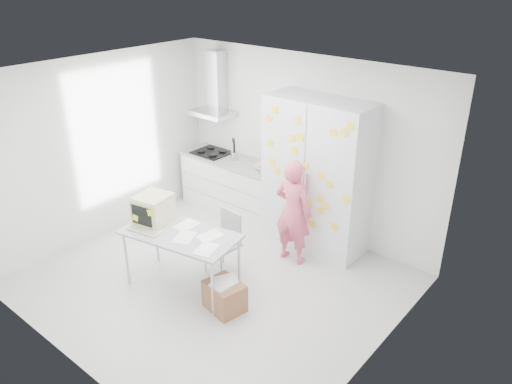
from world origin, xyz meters
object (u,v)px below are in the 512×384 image
Objects in this scene: cardboard_box at (225,296)px; chair at (225,239)px; desk at (163,220)px; person at (293,212)px.

chair is at bearing 131.59° from cardboard_box.
desk is 0.88m from chair.
person is 0.96× the size of desk.
desk is (-1.01, -1.43, 0.13)m from person.
desk is at bearing -123.08° from chair.
chair is 0.88m from cardboard_box.
person is 2.89× the size of cardboard_box.
person is at bearing 44.38° from desk.
chair is at bearing 41.94° from desk.
desk is 1.79× the size of chair.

